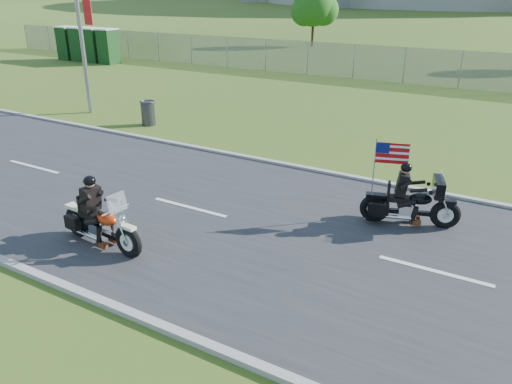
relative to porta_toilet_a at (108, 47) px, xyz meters
The scene contains 13 objects.
ground 27.83m from the porta_toilet_a, 37.69° to the right, with size 420.00×420.00×0.00m, color #314816.
road 27.83m from the porta_toilet_a, 37.69° to the right, with size 120.00×8.00×0.04m, color #28282B.
curb_north 25.55m from the porta_toilet_a, 30.48° to the right, with size 120.00×0.18×0.12m, color #9E9B93.
curb_south 30.47m from the porta_toilet_a, 43.74° to the right, with size 120.00×0.18×0.12m, color #9E9B93.
fence 17.26m from the porta_toilet_a, 10.01° to the left, with size 60.00×0.03×2.00m, color gray.
porta_toilet_a is the anchor object (origin of this frame).
porta_toilet_b 1.40m from the porta_toilet_a, behind, with size 1.10×1.10×2.30m, color #123812.
porta_toilet_c 2.80m from the porta_toilet_a, behind, with size 1.10×1.10×2.30m, color #123812.
porta_toilet_d 4.20m from the porta_toilet_a, behind, with size 1.10×1.10×2.30m, color #123812.
tree_fence_mid 18.97m from the porta_toilet_a, 64.72° to the left, with size 3.96×3.69×5.30m.
motorcycle_lead 27.62m from the porta_toilet_a, 44.92° to the right, with size 2.38×0.68×1.60m.
motorcycle_follow 29.23m from the porta_toilet_a, 31.23° to the right, with size 2.23×1.07×1.91m.
trash_can 17.73m from the porta_toilet_a, 39.69° to the right, with size 0.54×0.54×0.94m, color #3A3A3F.
Camera 1 is at (5.22, -9.05, 5.25)m, focal length 35.00 mm.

